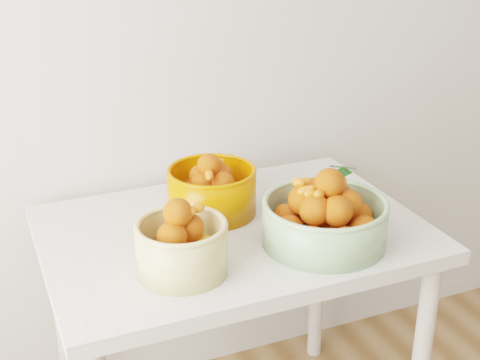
# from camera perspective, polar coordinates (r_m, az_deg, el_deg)

# --- Properties ---
(table) EXTENTS (1.00, 0.70, 0.75)m
(table) POSITION_cam_1_polar(r_m,az_deg,el_deg) (1.84, -0.57, -6.72)
(table) COLOR silver
(table) RESTS_ON ground
(bowl_cream) EXTENTS (0.24, 0.24, 0.19)m
(bowl_cream) POSITION_cam_1_polar(r_m,az_deg,el_deg) (1.56, -5.04, -5.57)
(bowl_cream) COLOR #D6BE75
(bowl_cream) RESTS_ON table
(bowl_green) EXTENTS (0.41, 0.41, 0.20)m
(bowl_green) POSITION_cam_1_polar(r_m,az_deg,el_deg) (1.70, 7.21, -3.20)
(bowl_green) COLOR #8FB681
(bowl_green) RESTS_ON table
(bowl_orange) EXTENTS (0.30, 0.30, 0.18)m
(bowl_orange) POSITION_cam_1_polar(r_m,az_deg,el_deg) (1.85, -2.40, -0.84)
(bowl_orange) COLOR #D95C03
(bowl_orange) RESTS_ON table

